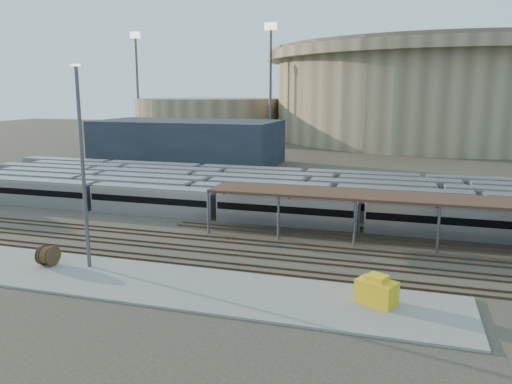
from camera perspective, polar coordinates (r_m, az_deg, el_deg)
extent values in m
plane|color=#383026|center=(56.33, 1.65, -5.71)|extent=(420.00, 420.00, 0.00)
cube|color=gray|center=(44.73, -9.83, -10.38)|extent=(50.00, 9.00, 0.20)
cube|color=#BBBBC0|center=(66.09, -4.45, -1.55)|extent=(112.00, 2.90, 3.60)
cube|color=#BBBBC0|center=(66.65, 7.55, -1.50)|extent=(112.00, 2.90, 3.60)
cube|color=#BBBBC0|center=(70.58, 8.81, -0.81)|extent=(112.00, 2.90, 3.60)
cube|color=#BBBBC0|center=(75.36, 5.86, 0.04)|extent=(112.00, 2.90, 3.60)
cube|color=#BBBBC0|center=(78.84, 9.14, 0.46)|extent=(112.00, 2.90, 3.60)
cube|color=#BBBBC0|center=(83.86, 5.55, 1.21)|extent=(112.00, 2.90, 3.60)
cylinder|color=#545458|center=(59.35, -5.48, -2.36)|extent=(0.30, 0.30, 5.00)
cylinder|color=#545458|center=(64.24, -3.66, -1.27)|extent=(0.30, 0.30, 5.00)
cylinder|color=#545458|center=(56.73, 2.57, -2.97)|extent=(0.30, 0.30, 5.00)
cylinder|color=#545458|center=(61.83, 3.80, -1.78)|extent=(0.30, 0.30, 5.00)
cylinder|color=#545458|center=(55.32, 11.22, -3.55)|extent=(0.30, 0.30, 5.00)
cylinder|color=#545458|center=(60.54, 11.74, -2.28)|extent=(0.30, 0.30, 5.00)
cylinder|color=#545458|center=(55.23, 20.12, -4.07)|extent=(0.30, 0.30, 5.00)
cylinder|color=#545458|center=(60.46, 19.85, -2.75)|extent=(0.30, 0.30, 5.00)
cube|color=#3B1F18|center=(57.69, 24.40, -1.05)|extent=(60.00, 6.00, 0.30)
cube|color=#4C3323|center=(54.70, 1.17, -6.14)|extent=(170.00, 0.12, 0.18)
cube|color=#4C3323|center=(56.08, 1.58, -5.69)|extent=(170.00, 0.12, 0.18)
cube|color=#4C3323|center=(51.05, -0.06, -7.43)|extent=(170.00, 0.12, 0.18)
cube|color=#4C3323|center=(52.41, 0.42, -6.93)|extent=(170.00, 0.12, 0.18)
cube|color=#4C3323|center=(47.45, -1.48, -8.92)|extent=(170.00, 0.12, 0.18)
cube|color=#4C3323|center=(48.79, -0.92, -8.34)|extent=(170.00, 0.12, 0.18)
cylinder|color=gray|center=(192.31, 20.41, 9.94)|extent=(116.00, 116.00, 28.00)
cylinder|color=gray|center=(192.73, 20.74, 14.54)|extent=(124.00, 124.00, 3.00)
cylinder|color=brown|center=(192.89, 20.78, 15.21)|extent=(120.00, 120.00, 1.50)
cylinder|color=gray|center=(196.69, -5.37, 8.57)|extent=(56.00, 56.00, 14.00)
cube|color=#1E232D|center=(118.25, -7.80, 5.69)|extent=(42.00, 20.00, 10.00)
cylinder|color=#545458|center=(167.86, 1.65, 11.89)|extent=(1.00, 1.00, 36.00)
cube|color=#FFF2CC|center=(169.12, 1.69, 18.41)|extent=(4.00, 0.60, 2.40)
cylinder|color=#545458|center=(198.46, -13.39, 11.52)|extent=(1.00, 1.00, 36.00)
cube|color=#FFF2CC|center=(199.52, -13.65, 17.03)|extent=(4.00, 0.60, 2.40)
cylinder|color=#545458|center=(213.34, 10.57, 11.60)|extent=(1.00, 1.00, 36.00)
cube|color=#FFF2CC|center=(214.33, 10.76, 16.74)|extent=(4.00, 0.60, 2.40)
cylinder|color=brown|center=(52.16, -22.68, -6.67)|extent=(1.42, 2.12, 1.95)
cylinder|color=brown|center=(52.04, -22.60, -6.69)|extent=(1.16, 2.02, 1.99)
cylinder|color=#545458|center=(48.44, -19.17, 2.35)|extent=(0.36, 0.36, 18.56)
cube|color=#FFF2CC|center=(47.97, -19.92, 13.48)|extent=(0.81, 0.33, 0.20)
cube|color=gold|center=(41.03, 13.60, -11.04)|extent=(3.49, 2.95, 1.86)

